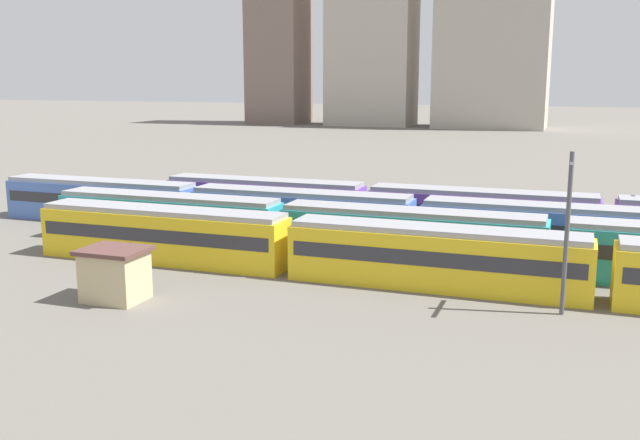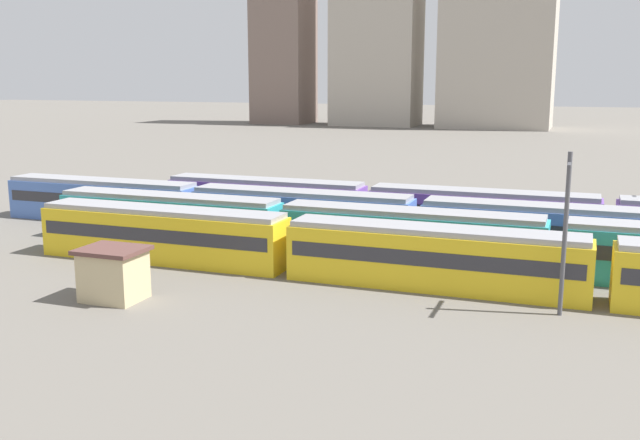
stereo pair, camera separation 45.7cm
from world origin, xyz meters
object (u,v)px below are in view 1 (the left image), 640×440
object	(u,v)px
train_track_2	(550,230)
signal_hut	(115,274)
train_track_1	(410,236)
catenary_pole_0	(567,225)

from	to	relation	value
train_track_2	signal_hut	size ratio (longest dim) A/B	26.00
train_track_1	signal_hut	xyz separation A→B (m)	(-13.90, -13.91, -0.35)
catenary_pole_0	signal_hut	world-z (taller)	catenary_pole_0
train_track_1	train_track_2	size ratio (longest dim) A/B	0.60
train_track_1	signal_hut	distance (m)	19.67
train_track_2	signal_hut	bearing A→B (deg)	-139.95
train_track_2	signal_hut	xyz separation A→B (m)	(-22.74, -19.11, -0.35)
catenary_pole_0	signal_hut	size ratio (longest dim) A/B	2.43
train_track_2	train_track_1	bearing A→B (deg)	-149.53
train_track_2	signal_hut	world-z (taller)	train_track_2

